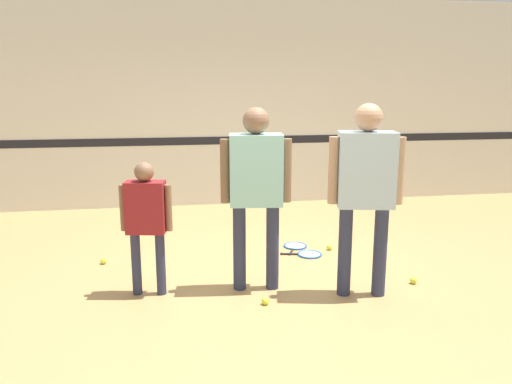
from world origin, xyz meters
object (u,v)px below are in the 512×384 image
at_px(person_instructor, 256,179).
at_px(racket_second_spare, 295,246).
at_px(person_student_right, 366,180).
at_px(racket_spare_on_floor, 308,254).
at_px(person_student_left, 146,214).
at_px(tennis_ball_near_instructor, 265,301).
at_px(tennis_ball_stray_left, 103,261).
at_px(tennis_ball_stray_right, 414,280).
at_px(tennis_ball_by_spare_racket, 330,247).

bearing_deg(person_instructor, racket_second_spare, 66.34).
height_order(person_student_right, racket_spare_on_floor, person_student_right).
relative_size(person_student_left, tennis_ball_near_instructor, 18.48).
xyz_separation_m(tennis_ball_near_instructor, tennis_ball_stray_left, (-1.53, 1.28, 0.00)).
relative_size(racket_spare_on_floor, tennis_ball_stray_right, 7.41).
xyz_separation_m(person_instructor, tennis_ball_by_spare_racket, (1.02, 0.96, -1.01)).
distance_m(racket_second_spare, tennis_ball_by_spare_racket, 0.41).
height_order(racket_spare_on_floor, racket_second_spare, same).
height_order(person_student_left, tennis_ball_by_spare_racket, person_student_left).
distance_m(racket_spare_on_floor, racket_second_spare, 0.31).
xyz_separation_m(racket_spare_on_floor, tennis_ball_near_instructor, (-0.71, -1.20, 0.02)).
bearing_deg(racket_second_spare, tennis_ball_stray_right, 59.69).
height_order(tennis_ball_near_instructor, tennis_ball_stray_right, same).
bearing_deg(racket_spare_on_floor, person_instructor, 60.11).
distance_m(person_student_right, racket_spare_on_floor, 1.55).
bearing_deg(person_student_left, racket_second_spare, 43.87).
height_order(person_student_right, racket_second_spare, person_student_right).
bearing_deg(tennis_ball_near_instructor, tennis_ball_stray_left, 140.10).
bearing_deg(tennis_ball_by_spare_racket, tennis_ball_near_instructor, -127.00).
relative_size(person_student_left, racket_spare_on_floor, 2.50).
xyz_separation_m(person_instructor, tennis_ball_near_instructor, (0.02, -0.37, -1.01)).
bearing_deg(person_student_right, tennis_ball_stray_right, -153.77).
relative_size(person_instructor, racket_spare_on_floor, 3.45).
distance_m(tennis_ball_stray_left, tennis_ball_stray_right, 3.20).
relative_size(person_student_right, tennis_ball_by_spare_racket, 26.13).
bearing_deg(racket_second_spare, tennis_ball_stray_left, -58.69).
bearing_deg(tennis_ball_stray_right, tennis_ball_near_instructor, -171.26).
height_order(person_instructor, tennis_ball_by_spare_racket, person_instructor).
xyz_separation_m(tennis_ball_near_instructor, tennis_ball_by_spare_racket, (1.00, 1.33, 0.00)).
distance_m(person_student_left, tennis_ball_near_instructor, 1.30).
height_order(person_instructor, tennis_ball_stray_right, person_instructor).
xyz_separation_m(person_student_right, tennis_ball_stray_left, (-2.42, 1.20, -1.03)).
xyz_separation_m(person_instructor, person_student_right, (0.92, -0.30, 0.02)).
xyz_separation_m(person_student_right, racket_spare_on_floor, (-0.19, 1.12, -1.06)).
bearing_deg(racket_spare_on_floor, tennis_ball_by_spare_racket, -143.99).
bearing_deg(person_student_right, racket_spare_on_floor, -68.87).
bearing_deg(person_student_right, tennis_ball_stray_left, -14.82).
bearing_deg(tennis_ball_by_spare_racket, racket_second_spare, 155.75).
xyz_separation_m(person_instructor, tennis_ball_stray_left, (-1.50, 0.91, -1.01)).
height_order(person_student_left, racket_second_spare, person_student_left).
bearing_deg(racket_second_spare, tennis_ball_near_instructor, 2.62).
relative_size(racket_spare_on_floor, tennis_ball_by_spare_racket, 7.41).
bearing_deg(tennis_ball_stray_left, person_student_left, -59.16).
bearing_deg(tennis_ball_stray_left, person_instructor, -31.08).
height_order(racket_spare_on_floor, tennis_ball_near_instructor, tennis_ball_near_instructor).
bearing_deg(tennis_ball_stray_right, tennis_ball_by_spare_racket, 114.03).
xyz_separation_m(person_student_right, tennis_ball_near_instructor, (-0.90, -0.07, -1.03)).
bearing_deg(tennis_ball_stray_right, person_instructor, 174.71).
height_order(person_student_right, tennis_ball_stray_right, person_student_right).
bearing_deg(tennis_ball_stray_left, racket_second_spare, 5.83).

